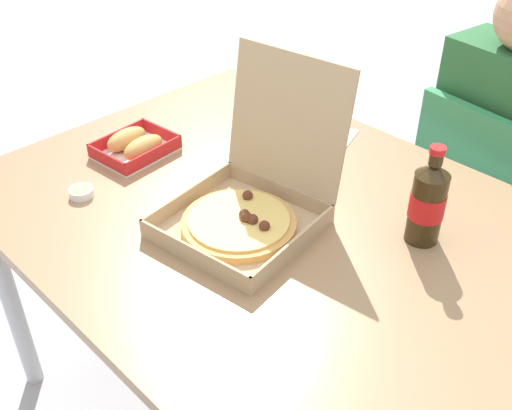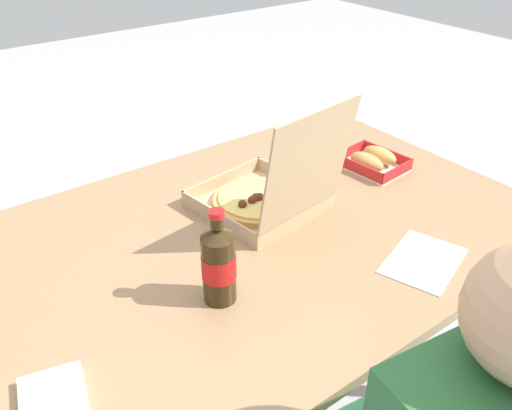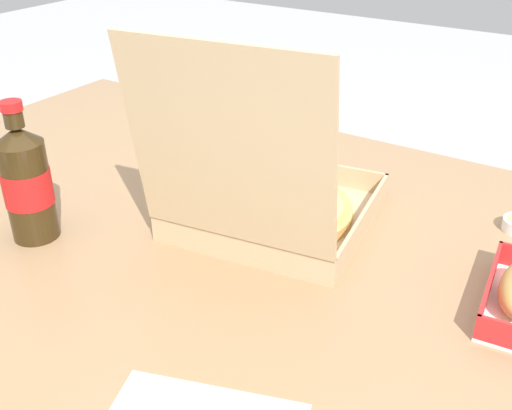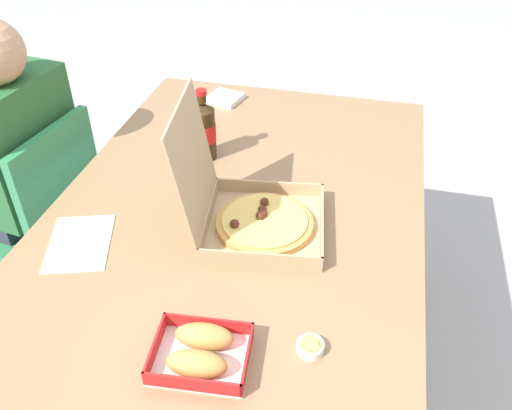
# 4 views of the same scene
# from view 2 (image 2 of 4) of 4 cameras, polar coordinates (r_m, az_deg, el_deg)

# --- Properties ---
(dining_table) EXTENTS (1.47, 0.99, 0.73)m
(dining_table) POSITION_cam_2_polar(r_m,az_deg,el_deg) (1.43, 0.02, -4.85)
(dining_table) COLOR #997551
(dining_table) RESTS_ON ground_plane
(pizza_box_open) EXTENTS (0.34, 0.39, 0.34)m
(pizza_box_open) POSITION_cam_2_polar(r_m,az_deg,el_deg) (1.45, 1.13, 1.06)
(pizza_box_open) COLOR tan
(pizza_box_open) RESTS_ON dining_table
(bread_side_box) EXTENTS (0.17, 0.20, 0.06)m
(bread_side_box) POSITION_cam_2_polar(r_m,az_deg,el_deg) (1.72, 12.31, 4.67)
(bread_side_box) COLOR white
(bread_side_box) RESTS_ON dining_table
(cola_bottle) EXTENTS (0.07, 0.07, 0.22)m
(cola_bottle) POSITION_cam_2_polar(r_m,az_deg,el_deg) (1.13, -3.98, -6.19)
(cola_bottle) COLOR #33230F
(cola_bottle) RESTS_ON dining_table
(paper_menu) EXTENTS (0.25, 0.21, 0.00)m
(paper_menu) POSITION_cam_2_polar(r_m,az_deg,el_deg) (1.35, 17.32, -5.67)
(paper_menu) COLOR white
(paper_menu) RESTS_ON dining_table
(napkin_pile) EXTENTS (0.13, 0.13, 0.02)m
(napkin_pile) POSITION_cam_2_polar(r_m,az_deg,el_deg) (1.06, -20.74, -18.37)
(napkin_pile) COLOR white
(napkin_pile) RESTS_ON dining_table
(dipping_sauce_cup) EXTENTS (0.06, 0.06, 0.02)m
(dipping_sauce_cup) POSITION_cam_2_polar(r_m,az_deg,el_deg) (1.81, 5.88, 6.09)
(dipping_sauce_cup) COLOR white
(dipping_sauce_cup) RESTS_ON dining_table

